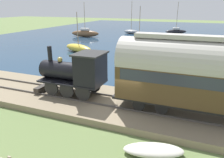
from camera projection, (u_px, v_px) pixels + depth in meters
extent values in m
plane|color=#607542|center=(124.00, 112.00, 14.12)|extent=(200.00, 200.00, 0.00)
cube|color=navy|center=(182.00, 34.00, 52.36)|extent=(80.00, 80.00, 0.01)
cube|color=#84755B|center=(126.00, 107.00, 14.43)|extent=(5.51, 56.00, 0.42)
cube|color=#4C4742|center=(122.00, 108.00, 13.64)|extent=(0.07, 54.88, 0.12)
cube|color=#4C4742|center=(130.00, 99.00, 15.05)|extent=(0.07, 54.88, 0.12)
cylinder|color=black|center=(83.00, 93.00, 14.42)|extent=(0.12, 1.09, 1.09)
cylinder|color=black|center=(94.00, 85.00, 15.83)|extent=(0.12, 1.09, 1.09)
cylinder|color=black|center=(67.00, 90.00, 14.86)|extent=(0.12, 1.09, 1.09)
cylinder|color=black|center=(78.00, 83.00, 16.27)|extent=(0.12, 1.09, 1.09)
cylinder|color=black|center=(51.00, 88.00, 15.30)|extent=(0.12, 1.09, 1.09)
cylinder|color=black|center=(64.00, 81.00, 16.71)|extent=(0.12, 1.09, 1.09)
cube|color=black|center=(72.00, 81.00, 15.43)|extent=(2.10, 4.56, 0.12)
cylinder|color=black|center=(61.00, 70.00, 15.53)|extent=(1.26, 2.74, 1.26)
cylinder|color=black|center=(45.00, 68.00, 16.02)|extent=(1.19, 0.08, 1.19)
cylinder|color=black|center=(50.00, 53.00, 15.45)|extent=(0.31, 0.31, 1.03)
sphere|color=tan|center=(60.00, 60.00, 15.28)|extent=(0.36, 0.36, 0.36)
cube|color=black|center=(91.00, 69.00, 14.57)|extent=(2.00, 1.60, 1.96)
cube|color=#282828|center=(90.00, 54.00, 14.24)|extent=(2.20, 1.84, 0.10)
cube|color=#2D2823|center=(44.00, 87.00, 16.57)|extent=(1.90, 0.44, 0.32)
cylinder|color=black|center=(161.00, 108.00, 12.65)|extent=(0.12, 0.76, 0.76)
cylinder|color=black|center=(166.00, 98.00, 14.06)|extent=(0.12, 0.76, 0.76)
cylinder|color=black|center=(139.00, 104.00, 13.13)|extent=(0.12, 0.76, 0.76)
cylinder|color=black|center=(145.00, 95.00, 14.54)|extent=(0.12, 0.76, 0.76)
cube|color=black|center=(208.00, 105.00, 12.40)|extent=(2.15, 10.86, 0.16)
cube|color=#4C381E|center=(211.00, 84.00, 12.01)|extent=(2.39, 10.43, 2.29)
cube|color=#2D333D|center=(212.00, 78.00, 11.88)|extent=(2.42, 9.78, 0.64)
cylinder|color=#B2ADA3|center=(214.00, 64.00, 11.64)|extent=(2.51, 10.43, 2.51)
cube|color=#B2ADA3|center=(218.00, 38.00, 11.20)|extent=(0.84, 8.69, 0.24)
ellipsoid|color=gold|center=(78.00, 48.00, 32.10)|extent=(3.57, 5.75, 1.17)
cylinder|color=#9E8460|center=(77.00, 28.00, 31.19)|extent=(0.10, 0.10, 4.54)
ellipsoid|color=gray|center=(131.00, 32.00, 53.16)|extent=(2.28, 3.86, 0.96)
cylinder|color=#9E8460|center=(132.00, 16.00, 51.95)|extent=(0.10, 0.10, 6.58)
ellipsoid|color=brown|center=(85.00, 34.00, 47.75)|extent=(2.32, 6.35, 1.41)
cylinder|color=#9E8460|center=(84.00, 16.00, 46.59)|extent=(0.10, 0.10, 5.82)
cube|color=silver|center=(85.00, 29.00, 47.45)|extent=(1.12, 1.97, 0.45)
ellipsoid|color=#B72D23|center=(139.00, 41.00, 37.80)|extent=(3.79, 5.47, 1.27)
cylinder|color=#9E8460|center=(140.00, 22.00, 36.77)|extent=(0.10, 0.10, 5.19)
cube|color=silver|center=(139.00, 36.00, 37.53)|extent=(1.61, 1.86, 0.45)
ellipsoid|color=black|center=(176.00, 32.00, 53.14)|extent=(3.27, 5.25, 0.99)
cylinder|color=#9E8460|center=(177.00, 16.00, 51.96)|extent=(0.10, 0.10, 6.37)
cube|color=silver|center=(176.00, 29.00, 52.91)|extent=(1.38, 1.74, 0.45)
ellipsoid|color=#B7B2A3|center=(195.00, 85.00, 18.38)|extent=(1.77, 2.37, 0.34)
ellipsoid|color=silver|center=(145.00, 75.00, 21.06)|extent=(0.82, 2.00, 0.42)
ellipsoid|color=beige|center=(153.00, 150.00, 10.10)|extent=(1.88, 3.00, 0.44)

